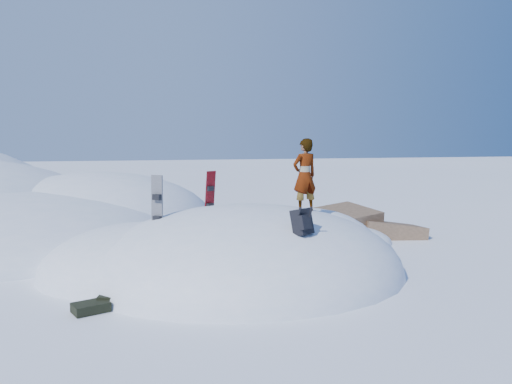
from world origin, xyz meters
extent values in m
plane|color=white|center=(0.00, 0.00, 0.00)|extent=(120.00, 120.00, 0.00)
ellipsoid|color=silver|center=(0.00, 0.00, 0.00)|extent=(7.00, 6.00, 3.00)
ellipsoid|color=silver|center=(-2.20, 0.60, 0.00)|extent=(4.40, 4.00, 2.20)
ellipsoid|color=silver|center=(1.80, 0.80, 0.00)|extent=(3.60, 3.20, 2.50)
ellipsoid|color=silver|center=(-6.00, 5.00, 0.00)|extent=(10.00, 9.00, 2.80)
ellipsoid|color=silver|center=(-3.50, 7.50, 0.00)|extent=(8.00, 8.00, 3.60)
ellipsoid|color=silver|center=(-5.50, 4.00, 0.00)|extent=(6.00, 5.00, 1.80)
cube|color=brown|center=(3.60, 3.40, 0.10)|extent=(2.82, 2.41, 1.62)
cube|color=brown|center=(5.20, 3.00, -0.10)|extent=(2.16, 1.80, 1.33)
cube|color=brown|center=(4.20, 4.60, 0.00)|extent=(2.08, 2.01, 1.10)
ellipsoid|color=silver|center=(3.20, 2.40, 0.00)|extent=(3.20, 2.40, 1.00)
cube|color=red|center=(-0.66, 0.79, 1.55)|extent=(0.30, 0.27, 1.32)
cube|color=black|center=(-0.66, 0.73, 1.82)|extent=(0.19, 0.16, 0.11)
cube|color=black|center=(-0.66, 0.73, 1.42)|extent=(0.19, 0.16, 0.11)
cube|color=black|center=(-1.88, 0.20, 1.41)|extent=(0.25, 0.24, 1.53)
cube|color=black|center=(-1.88, 0.14, 1.72)|extent=(0.21, 0.20, 0.12)
cube|color=black|center=(-1.88, 0.14, 1.26)|extent=(0.21, 0.20, 0.12)
cube|color=black|center=(0.66, -1.72, 1.39)|extent=(0.47, 0.47, 0.53)
cube|color=black|center=(0.66, -1.87, 1.41)|extent=(0.29, 0.26, 0.29)
cylinder|color=black|center=(0.55, -1.85, 1.52)|extent=(0.04, 0.19, 0.36)
cylinder|color=black|center=(0.77, -1.85, 1.52)|extent=(0.04, 0.19, 0.36)
cube|color=black|center=(-3.13, -1.74, 0.09)|extent=(0.68, 0.58, 0.16)
cube|color=black|center=(-2.86, -1.56, 0.16)|extent=(0.35, 0.29, 0.11)
imported|color=slate|center=(1.30, -0.11, 2.13)|extent=(0.68, 0.53, 1.63)
camera|label=1|loc=(-2.48, -10.38, 2.93)|focal=35.00mm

